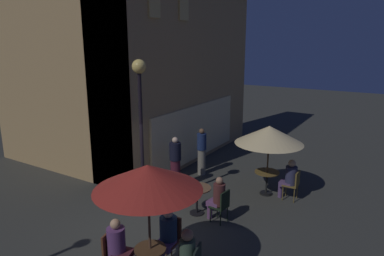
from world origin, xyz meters
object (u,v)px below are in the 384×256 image
(cafe_chair_2, at_px, (113,250))
(patron_seated_0, at_px, (185,255))
(cafe_chair_3, at_px, (294,183))
(patron_seated_4, at_px, (217,196))
(street_lamp_near_corner, at_px, (140,100))
(patio_umbrella_0, at_px, (148,178))
(patron_seated_1, at_px, (167,233))
(cafe_table_2, at_px, (197,194))
(cafe_chair_4, at_px, (222,204))
(patio_umbrella_1, at_px, (269,135))
(cafe_table_1, at_px, (267,177))
(patron_seated_2, at_px, (119,244))
(patron_seated_3, at_px, (289,177))
(patron_standing_6, at_px, (202,151))
(cafe_chair_1, at_px, (171,235))
(patron_standing_5, at_px, (175,163))

(cafe_chair_2, height_order, patron_seated_0, patron_seated_0)
(cafe_chair_3, bearing_deg, patron_seated_4, 58.96)
(street_lamp_near_corner, distance_m, cafe_chair_3, 5.18)
(patio_umbrella_0, xyz_separation_m, patron_seated_1, (0.66, 0.06, -1.50))
(patron_seated_1, distance_m, patron_seated_4, 2.19)
(cafe_table_2, relative_size, cafe_chair_4, 0.87)
(patio_umbrella_1, bearing_deg, cafe_chair_3, -89.10)
(patio_umbrella_1, height_order, patron_seated_4, patio_umbrella_1)
(cafe_table_1, bearing_deg, patio_umbrella_0, 174.24)
(patron_seated_2, bearing_deg, patron_seated_3, 55.16)
(street_lamp_near_corner, height_order, patron_seated_3, street_lamp_near_corner)
(cafe_table_1, xyz_separation_m, cafe_chair_4, (-2.34, 0.37, -0.02))
(patron_seated_4, distance_m, patron_standing_6, 3.43)
(cafe_chair_2, bearing_deg, patron_seated_1, 34.32)
(cafe_chair_1, relative_size, patron_seated_2, 0.80)
(street_lamp_near_corner, xyz_separation_m, patron_seated_4, (0.44, -2.15, -2.46))
(patio_umbrella_1, bearing_deg, cafe_chair_4, 170.92)
(cafe_chair_3, relative_size, patron_seated_0, 0.72)
(patron_seated_2, bearing_deg, patron_seated_1, 38.78)
(cafe_table_2, relative_size, patron_seated_2, 0.63)
(street_lamp_near_corner, height_order, cafe_chair_4, street_lamp_near_corner)
(patron_seated_1, relative_size, patron_seated_4, 0.99)
(patron_seated_4, height_order, patron_standing_6, patron_standing_6)
(cafe_table_2, bearing_deg, cafe_chair_1, -163.96)
(cafe_table_1, height_order, cafe_chair_3, cafe_chair_3)
(patron_standing_5, bearing_deg, cafe_table_1, 130.20)
(street_lamp_near_corner, bearing_deg, cafe_table_1, -43.90)
(patio_umbrella_0, height_order, patron_seated_0, patio_umbrella_0)
(patron_seated_0, relative_size, patron_seated_1, 1.02)
(patron_seated_0, relative_size, patron_seated_3, 1.01)
(patron_seated_0, relative_size, patron_standing_5, 0.74)
(street_lamp_near_corner, xyz_separation_m, patron_seated_2, (-2.58, -1.48, -2.46))
(cafe_table_2, height_order, patron_standing_6, patron_standing_6)
(patio_umbrella_0, relative_size, cafe_chair_1, 2.46)
(patron_seated_1, distance_m, patron_seated_3, 4.70)
(cafe_chair_4, xyz_separation_m, patron_seated_0, (-2.65, -0.55, 0.18))
(patron_seated_3, xyz_separation_m, patron_seated_4, (-2.34, 1.22, -0.01))
(cafe_table_2, height_order, patron_seated_4, patron_seated_4)
(patron_seated_1, bearing_deg, patron_seated_3, 159.18)
(patron_seated_0, bearing_deg, cafe_chair_3, -111.85)
(patron_seated_0, distance_m, patron_seated_1, 0.89)
(cafe_chair_2, bearing_deg, patio_umbrella_1, 60.69)
(patron_seated_0, bearing_deg, cafe_chair_2, 0.67)
(cafe_chair_1, xyz_separation_m, patron_standing_5, (3.26, 2.10, 0.26))
(patron_seated_1, bearing_deg, cafe_table_1, 167.60)
(street_lamp_near_corner, height_order, cafe_table_1, street_lamp_near_corner)
(cafe_chair_3, height_order, patron_seated_4, patron_seated_4)
(cafe_table_2, distance_m, patron_seated_0, 3.07)
(cafe_chair_3, bearing_deg, patron_seated_1, 71.70)
(patron_seated_4, bearing_deg, patron_standing_5, -22.58)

